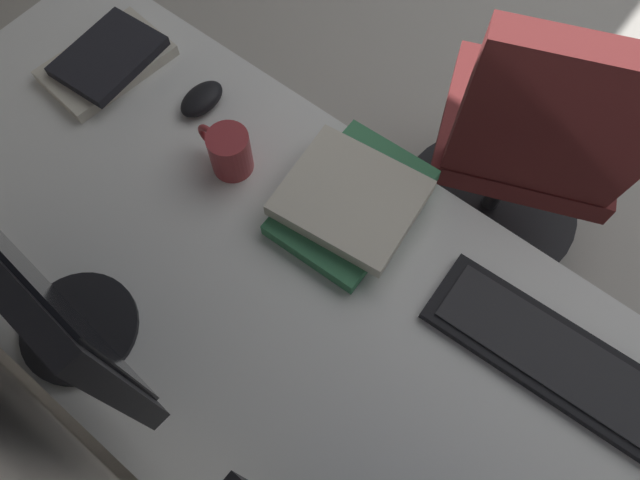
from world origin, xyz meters
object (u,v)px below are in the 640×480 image
(book_stack_near, at_px, (352,200))
(book_stack_far, at_px, (108,60))
(monitor_primary, at_px, (10,268))
(mouse_main, at_px, (202,99))
(coffee_mug, at_px, (229,151))
(drawer_pedestal, at_px, (349,415))
(keyboard_main, at_px, (548,353))
(office_chair, at_px, (525,152))

(book_stack_near, bearing_deg, book_stack_far, 4.63)
(monitor_primary, xyz_separation_m, mouse_main, (0.17, -0.48, -0.25))
(book_stack_near, relative_size, coffee_mug, 2.51)
(coffee_mug, bearing_deg, book_stack_far, -3.11)
(monitor_primary, bearing_deg, mouse_main, -70.91)
(monitor_primary, bearing_deg, book_stack_near, -114.88)
(mouse_main, xyz_separation_m, book_stack_near, (-0.39, 0.00, 0.01))
(drawer_pedestal, relative_size, keyboard_main, 1.63)
(book_stack_near, xyz_separation_m, office_chair, (-0.17, -0.53, -0.30))
(book_stack_near, bearing_deg, keyboard_main, 177.42)
(mouse_main, bearing_deg, book_stack_near, 179.61)
(mouse_main, distance_m, coffee_mug, 0.17)
(keyboard_main, bearing_deg, mouse_main, -1.54)
(mouse_main, height_order, book_stack_near, book_stack_near)
(mouse_main, bearing_deg, coffee_mug, 153.88)
(keyboard_main, relative_size, coffee_mug, 3.53)
(mouse_main, bearing_deg, office_chair, -136.49)
(monitor_primary, distance_m, mouse_main, 0.56)
(drawer_pedestal, xyz_separation_m, book_stack_far, (0.82, -0.20, 0.40))
(drawer_pedestal, bearing_deg, keyboard_main, -134.22)
(mouse_main, xyz_separation_m, book_stack_far, (0.22, 0.05, 0.00))
(book_stack_far, bearing_deg, coffee_mug, 176.89)
(keyboard_main, height_order, coffee_mug, coffee_mug)
(keyboard_main, relative_size, mouse_main, 4.10)
(monitor_primary, relative_size, office_chair, 0.53)
(monitor_primary, xyz_separation_m, book_stack_far, (0.39, -0.43, -0.24))
(drawer_pedestal, bearing_deg, office_chair, -87.03)
(book_stack_far, distance_m, coffee_mug, 0.37)
(book_stack_far, relative_size, coffee_mug, 2.27)
(drawer_pedestal, height_order, office_chair, office_chair)
(drawer_pedestal, distance_m, office_chair, 0.78)
(monitor_primary, bearing_deg, drawer_pedestal, -151.90)
(keyboard_main, distance_m, book_stack_far, 1.04)
(keyboard_main, bearing_deg, office_chair, -64.37)
(book_stack_near, height_order, office_chair, office_chair)
(monitor_primary, height_order, keyboard_main, monitor_primary)
(book_stack_near, bearing_deg, drawer_pedestal, 129.89)
(monitor_primary, xyz_separation_m, keyboard_main, (-0.65, -0.46, -0.25))
(book_stack_far, relative_size, office_chair, 0.28)
(drawer_pedestal, xyz_separation_m, monitor_primary, (0.43, 0.23, 0.65))
(office_chair, bearing_deg, mouse_main, 43.51)
(keyboard_main, bearing_deg, book_stack_near, -2.58)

